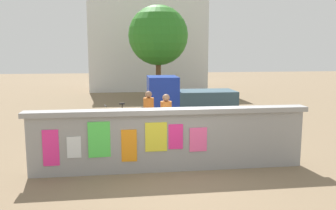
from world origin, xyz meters
name	(u,v)px	position (x,y,z in m)	size (l,w,h in m)	color
ground	(146,113)	(0.00, 8.00, 0.00)	(60.00, 60.00, 0.00)	#7A664C
poster_wall	(170,139)	(-0.01, 0.00, 0.78)	(6.82, 0.42, 1.52)	gray
auto_rickshaw_truck	(186,99)	(1.56, 6.07, 0.90)	(3.62, 1.55, 1.85)	black
motorcycle	(213,130)	(1.66, 2.16, 0.46)	(1.90, 0.56, 0.87)	black
bicycle_near	(118,119)	(-1.24, 4.93, 0.36)	(1.69, 0.48, 0.95)	black
bicycle_far	(98,136)	(-1.84, 2.28, 0.36)	(1.71, 0.44, 0.95)	black
person_walking	(149,111)	(-0.27, 2.94, 0.99)	(0.45, 0.45, 1.62)	purple
person_bystander	(166,115)	(0.18, 2.07, 0.99)	(0.47, 0.47, 1.62)	yellow
tree_roadside	(158,36)	(1.05, 11.96, 3.71)	(3.35, 3.35, 5.40)	brown
building_background	(147,39)	(0.94, 18.65, 3.73)	(8.62, 4.52, 7.40)	silver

